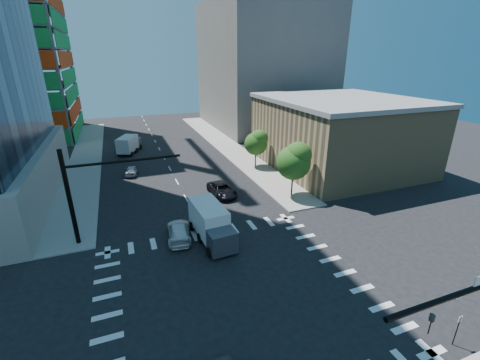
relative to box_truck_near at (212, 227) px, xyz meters
name	(u,v)px	position (x,y,z in m)	size (l,w,h in m)	color
ground	(237,293)	(-0.38, -7.52, -1.46)	(160.00, 160.00, 0.00)	black
road_markings	(237,293)	(-0.38, -7.52, -1.46)	(20.00, 20.00, 0.01)	silver
sidewalk_ne	(225,145)	(12.12, 32.48, -1.39)	(5.00, 60.00, 0.15)	gray
sidewalk_nw	(86,159)	(-12.88, 32.48, -1.39)	(5.00, 60.00, 0.15)	gray
commercial_building	(339,133)	(24.62, 14.48, 3.85)	(20.50, 22.50, 10.60)	#917E54
bg_building_ne	(263,66)	(26.62, 47.48, 12.54)	(24.00, 30.00, 28.00)	#645D5A
signal_mast_nw	(86,187)	(-10.37, 3.98, 4.03)	(10.20, 0.40, 9.00)	black
tree_south	(295,160)	(12.25, 6.38, 3.22)	(4.16, 4.16, 6.82)	#382316
tree_north	(257,142)	(12.55, 18.38, 2.52)	(3.54, 3.52, 5.78)	#382316
no_parking_sign	(458,327)	(10.32, -16.52, -0.08)	(0.30, 0.06, 2.20)	black
car_nb_far	(222,190)	(4.11, 9.88, -0.73)	(2.44, 5.29, 1.47)	black
car_sb_near	(179,231)	(-2.89, 1.64, -0.72)	(2.09, 5.14, 1.49)	silver
car_sb_mid	(132,170)	(-6.01, 21.76, -0.80)	(1.57, 3.91, 1.33)	#B1B2B9
box_truck_near	(212,227)	(0.00, 0.00, 0.00)	(3.12, 6.48, 3.31)	black
box_truck_far	(130,145)	(-5.54, 33.99, -0.10)	(4.65, 6.38, 3.08)	black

